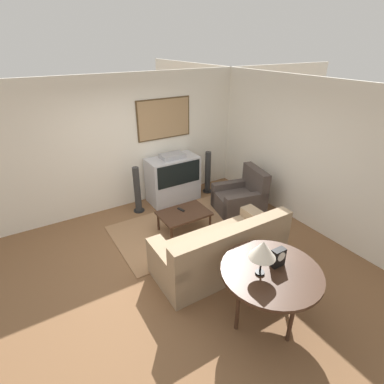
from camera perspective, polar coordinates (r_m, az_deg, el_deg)
ground_plane at (r=5.16m, az=-2.99°, el=-11.82°), size 12.00×12.00×0.00m
wall_back at (r=6.28m, az=-12.68°, el=9.00°), size 12.00×0.10×2.70m
wall_right at (r=6.04m, az=19.30°, el=7.33°), size 0.06×12.00×2.70m
area_rug at (r=5.77m, az=-1.99°, el=-6.99°), size 2.49×1.64×0.01m
tv at (r=6.59m, az=-3.64°, el=2.56°), size 1.11×0.58×1.08m
couch at (r=4.72m, az=5.55°, el=-11.14°), size 2.04×0.93×0.91m
armchair at (r=6.31m, az=9.27°, el=-1.20°), size 1.06×0.99×0.91m
coffee_table at (r=5.53m, az=-1.53°, el=-4.30°), size 0.91×0.63×0.40m
console_table at (r=3.83m, az=14.81°, el=-14.97°), size 1.21×1.21×0.79m
table_lamp at (r=3.50m, az=13.33°, el=-10.68°), size 0.31×0.31×0.46m
mantel_clock at (r=3.81m, az=16.08°, el=-11.88°), size 0.17×0.10×0.23m
remote at (r=5.58m, az=-2.11°, el=-3.36°), size 0.08×0.17×0.02m
speaker_tower_left at (r=6.22m, az=-10.37°, el=0.18°), size 0.23×0.23×0.99m
speaker_tower_right at (r=6.96m, az=3.02°, el=3.56°), size 0.23×0.23×0.99m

